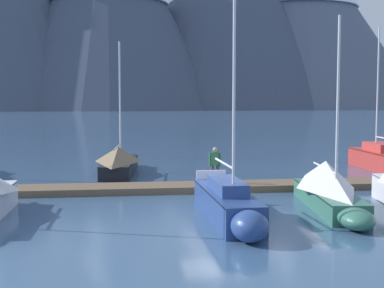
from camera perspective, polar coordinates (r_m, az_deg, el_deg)
ground_plane at (r=22.95m, az=2.19°, el=-6.29°), size 700.00×700.00×0.00m
mountain_shoulder_ridge at (r=184.54m, az=-8.37°, el=13.94°), size 73.10×73.10×62.74m
mountain_east_summit at (r=202.26m, az=3.16°, el=13.84°), size 83.30×83.30×68.21m
mountain_rear_spur at (r=215.66m, az=10.39°, el=13.05°), size 87.81×87.81×66.07m
dock at (r=26.80m, az=0.62°, el=-4.33°), size 28.88×2.49×0.30m
sailboat_mid_dock_port at (r=32.56m, az=-7.23°, el=-1.62°), size 2.46×7.28×7.44m
sailboat_mid_dock_starboard at (r=20.23m, az=3.73°, el=-6.04°), size 1.45×7.10×7.68m
sailboat_far_berth at (r=23.04m, az=13.47°, el=-4.19°), size 2.30×7.73×7.36m
sailboat_end_of_dock at (r=36.31m, az=18.05°, el=-1.28°), size 1.94×6.79×8.49m
person_on_dock at (r=27.07m, az=2.31°, el=-1.85°), size 0.56×0.33×1.69m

